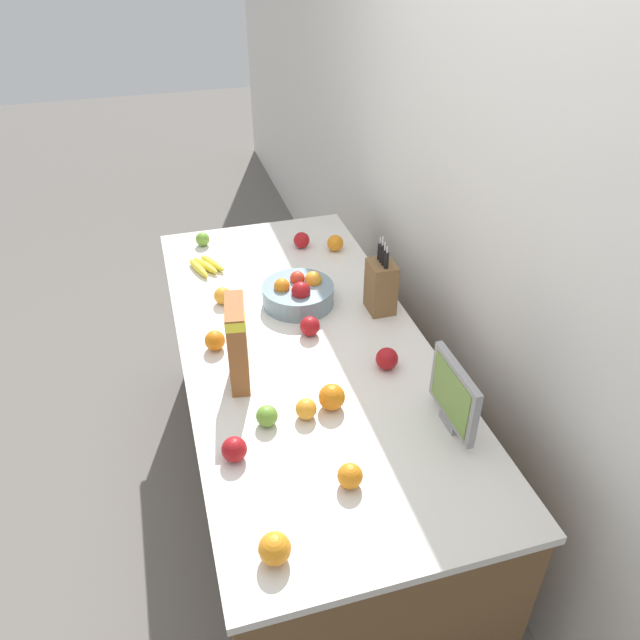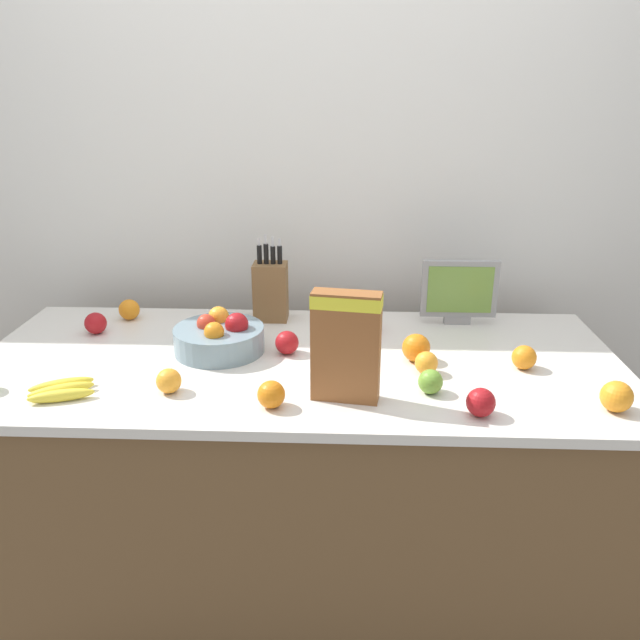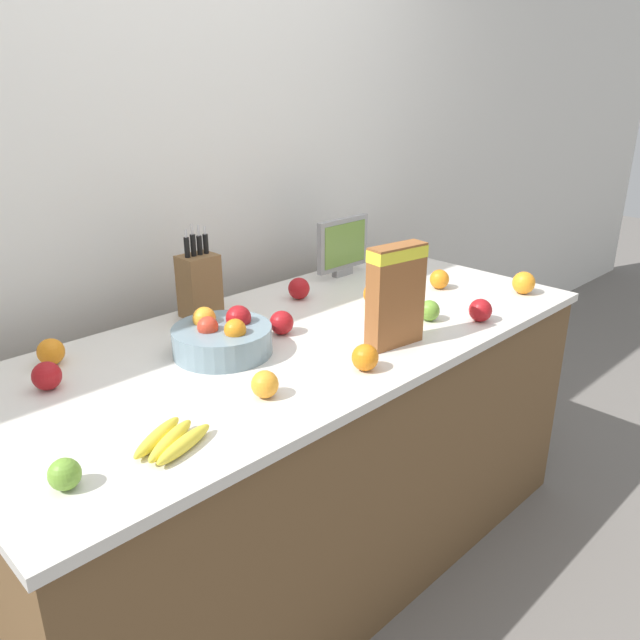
% 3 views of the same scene
% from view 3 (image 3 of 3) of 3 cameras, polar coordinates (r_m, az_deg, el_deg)
% --- Properties ---
extents(ground_plane, '(14.00, 14.00, 0.00)m').
position_cam_3_polar(ground_plane, '(2.47, -1.70, -20.22)').
color(ground_plane, slate).
extents(wall_back, '(9.00, 0.06, 2.60)m').
position_cam_3_polar(wall_back, '(2.41, -13.28, 12.71)').
color(wall_back, silver).
rests_on(wall_back, ground_plane).
extents(counter, '(2.07, 0.91, 0.87)m').
position_cam_3_polar(counter, '(2.21, -1.82, -11.73)').
color(counter, brown).
rests_on(counter, ground_plane).
extents(knife_block, '(0.12, 0.10, 0.32)m').
position_cam_3_polar(knife_block, '(2.16, -10.98, 3.19)').
color(knife_block, brown).
rests_on(knife_block, counter).
extents(small_monitor, '(0.27, 0.03, 0.24)m').
position_cam_3_polar(small_monitor, '(2.57, 2.12, 6.84)').
color(small_monitor, gray).
rests_on(small_monitor, counter).
extents(cereal_box, '(0.20, 0.09, 0.31)m').
position_cam_3_polar(cereal_box, '(1.88, 6.95, 2.60)').
color(cereal_box, brown).
rests_on(cereal_box, counter).
extents(fruit_bowl, '(0.30, 0.30, 0.14)m').
position_cam_3_polar(fruit_bowl, '(1.87, -8.90, -1.59)').
color(fruit_bowl, gray).
rests_on(fruit_bowl, counter).
extents(banana_bunch, '(0.21, 0.17, 0.03)m').
position_cam_3_polar(banana_bunch, '(1.45, -13.49, -10.65)').
color(banana_bunch, yellow).
rests_on(banana_bunch, counter).
extents(apple_by_knife_block, '(0.08, 0.08, 0.08)m').
position_cam_3_polar(apple_by_knife_block, '(2.31, -1.94, 2.90)').
color(apple_by_knife_block, '#A31419').
rests_on(apple_by_knife_block, counter).
extents(apple_rear, '(0.08, 0.08, 0.08)m').
position_cam_3_polar(apple_rear, '(1.79, -23.71, -4.70)').
color(apple_rear, '#A31419').
rests_on(apple_rear, counter).
extents(apple_middle, '(0.07, 0.07, 0.07)m').
position_cam_3_polar(apple_middle, '(2.13, 9.96, 0.86)').
color(apple_middle, '#6B9E33').
rests_on(apple_middle, counter).
extents(apple_front, '(0.07, 0.07, 0.07)m').
position_cam_3_polar(apple_front, '(1.37, -22.32, -12.92)').
color(apple_front, '#6B9E33').
rests_on(apple_front, counter).
extents(apple_near_bananas, '(0.08, 0.08, 0.08)m').
position_cam_3_polar(apple_near_bananas, '(2.16, 14.46, 0.87)').
color(apple_near_bananas, '#A31419').
rests_on(apple_near_bananas, counter).
extents(apple_rightmost, '(0.08, 0.08, 0.08)m').
position_cam_3_polar(apple_rightmost, '(1.99, -3.53, -0.24)').
color(apple_rightmost, '#A31419').
rests_on(apple_rightmost, counter).
extents(orange_mid_left, '(0.08, 0.08, 0.08)m').
position_cam_3_polar(orange_mid_left, '(2.47, 10.86, 3.69)').
color(orange_mid_left, orange).
rests_on(orange_mid_left, counter).
extents(orange_back_center, '(0.07, 0.07, 0.07)m').
position_cam_3_polar(orange_back_center, '(2.21, 7.31, 1.71)').
color(orange_back_center, orange).
rests_on(orange_back_center, counter).
extents(orange_by_cereal, '(0.08, 0.08, 0.08)m').
position_cam_3_polar(orange_by_cereal, '(1.75, 4.14, -3.43)').
color(orange_by_cereal, orange).
rests_on(orange_by_cereal, counter).
extents(orange_front_right, '(0.09, 0.09, 0.09)m').
position_cam_3_polar(orange_front_right, '(2.49, 18.12, 3.26)').
color(orange_front_right, orange).
rests_on(orange_front_right, counter).
extents(orange_mid_right, '(0.07, 0.07, 0.07)m').
position_cam_3_polar(orange_mid_right, '(1.61, -5.06, -5.87)').
color(orange_mid_right, orange).
rests_on(orange_mid_right, counter).
extents(orange_front_left, '(0.08, 0.08, 0.08)m').
position_cam_3_polar(orange_front_left, '(1.94, -23.39, -2.68)').
color(orange_front_left, orange).
rests_on(orange_front_left, counter).
extents(orange_near_bowl, '(0.09, 0.09, 0.09)m').
position_cam_3_polar(orange_near_bowl, '(2.24, 5.08, 2.39)').
color(orange_near_bowl, orange).
rests_on(orange_near_bowl, counter).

